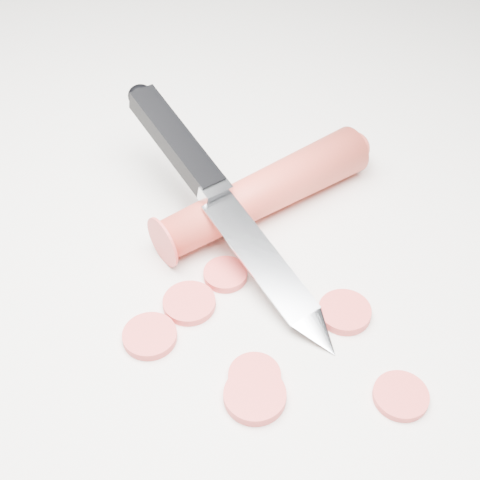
{
  "coord_description": "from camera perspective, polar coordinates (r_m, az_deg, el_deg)",
  "views": [
    {
      "loc": [
        0.0,
        -0.31,
        0.36
      ],
      "look_at": [
        0.01,
        0.03,
        0.02
      ],
      "focal_mm": 50.0,
      "sensor_mm": 36.0,
      "label": 1
    }
  ],
  "objects": [
    {
      "name": "ground",
      "position": [
        0.48,
        -0.88,
        -4.15
      ],
      "size": [
        2.4,
        2.4,
        0.0
      ],
      "primitive_type": "plane",
      "color": "white",
      "rests_on": "ground"
    },
    {
      "name": "carrot_slice_2",
      "position": [
        0.48,
        -1.26,
        -2.95
      ],
      "size": [
        0.03,
        0.03,
        0.01
      ],
      "primitive_type": "cylinder",
      "color": "#DA3937",
      "rests_on": "ground"
    },
    {
      "name": "kitchen_knife",
      "position": [
        0.48,
        -1.16,
        3.11
      ],
      "size": [
        0.17,
        0.22,
        0.08
      ],
      "primitive_type": null,
      "color": "#B6B9BD",
      "rests_on": "ground"
    },
    {
      "name": "carrot_slice_0",
      "position": [
        0.47,
        -4.36,
        -5.39
      ],
      "size": [
        0.04,
        0.04,
        0.01
      ],
      "primitive_type": "cylinder",
      "color": "#DA3937",
      "rests_on": "ground"
    },
    {
      "name": "carrot_slice_1",
      "position": [
        0.42,
        1.27,
        -13.15
      ],
      "size": [
        0.04,
        0.04,
        0.01
      ],
      "primitive_type": "cylinder",
      "color": "#DA3937",
      "rests_on": "ground"
    },
    {
      "name": "carrot_slice_6",
      "position": [
        0.43,
        1.25,
        -11.55
      ],
      "size": [
        0.03,
        0.03,
        0.01
      ],
      "primitive_type": "cylinder",
      "color": "#DA3937",
      "rests_on": "ground"
    },
    {
      "name": "carrot_slice_4",
      "position": [
        0.43,
        13.56,
        -12.81
      ],
      "size": [
        0.03,
        0.03,
        0.01
      ],
      "primitive_type": "cylinder",
      "color": "#DA3937",
      "rests_on": "ground"
    },
    {
      "name": "carrot_slice_5",
      "position": [
        0.45,
        -7.71,
        -8.12
      ],
      "size": [
        0.04,
        0.04,
        0.01
      ],
      "primitive_type": "cylinder",
      "color": "#DA3937",
      "rests_on": "ground"
    },
    {
      "name": "carrot_slice_3",
      "position": [
        0.46,
        8.91,
        -6.09
      ],
      "size": [
        0.04,
        0.04,
        0.01
      ],
      "primitive_type": "cylinder",
      "color": "#DA3937",
      "rests_on": "ground"
    },
    {
      "name": "carrot",
      "position": [
        0.52,
        2.1,
        4.11
      ],
      "size": [
        0.17,
        0.13,
        0.03
      ],
      "primitive_type": "cylinder",
      "rotation": [
        1.57,
        0.0,
        -0.96
      ],
      "color": "red",
      "rests_on": "ground"
    }
  ]
}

